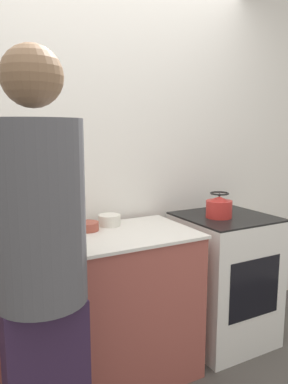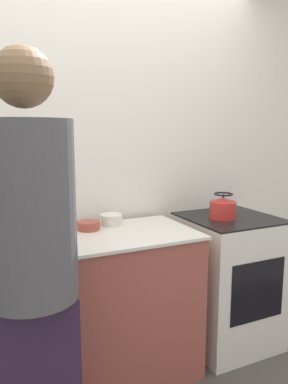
{
  "view_description": "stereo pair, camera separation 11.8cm",
  "coord_description": "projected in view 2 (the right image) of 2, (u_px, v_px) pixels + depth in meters",
  "views": [
    {
      "loc": [
        -0.82,
        -1.66,
        1.51
      ],
      "look_at": [
        0.19,
        0.2,
        1.16
      ],
      "focal_mm": 35.0,
      "sensor_mm": 36.0,
      "label": 1
    },
    {
      "loc": [
        -0.71,
        -1.71,
        1.51
      ],
      "look_at": [
        0.19,
        0.2,
        1.16
      ],
      "focal_mm": 35.0,
      "sensor_mm": 36.0,
      "label": 2
    }
  ],
  "objects": [
    {
      "name": "knife",
      "position": [
        4.0,
        244.0,
        1.93
      ],
      "size": [
        0.25,
        0.08,
        0.01
      ],
      "rotation": [
        0.0,
        0.0,
        -0.17
      ],
      "color": "silver",
      "rests_on": "cutting_board"
    },
    {
      "name": "bowl_prep",
      "position": [
        88.0,
        226.0,
        2.28
      ],
      "size": [
        0.14,
        0.14,
        0.05
      ],
      "color": "#9E4738",
      "rests_on": "counter"
    },
    {
      "name": "bowl_mixing",
      "position": [
        111.0,
        220.0,
        2.39
      ],
      "size": [
        0.14,
        0.14,
        0.07
      ],
      "color": "silver",
      "rests_on": "counter"
    },
    {
      "name": "oven",
      "position": [
        228.0,
        280.0,
        2.64
      ],
      "size": [
        0.6,
        0.6,
        0.92
      ],
      "color": "silver",
      "rests_on": "ground_plane"
    },
    {
      "name": "person",
      "position": [
        32.0,
        263.0,
        1.49
      ],
      "size": [
        0.4,
        0.64,
        1.81
      ],
      "color": "#2D1C37",
      "rests_on": "ground_plane"
    },
    {
      "name": "wall_back",
      "position": [
        87.0,
        162.0,
        2.46
      ],
      "size": [
        8.0,
        0.05,
        2.6
      ],
      "color": "white",
      "rests_on": "ground_plane"
    },
    {
      "name": "cutting_board",
      "position": [
        9.0,
        245.0,
        1.95
      ],
      "size": [
        0.32,
        0.22,
        0.02
      ],
      "color": "tan",
      "rests_on": "counter"
    },
    {
      "name": "kettle",
      "position": [
        223.0,
        208.0,
        2.51
      ],
      "size": [
        0.18,
        0.18,
        0.17
      ],
      "color": "red",
      "rests_on": "oven"
    },
    {
      "name": "counter",
      "position": [
        52.0,
        319.0,
        2.11
      ],
      "size": [
        1.73,
        0.61,
        0.91
      ],
      "color": "#9E4C42",
      "rests_on": "ground_plane"
    }
  ]
}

